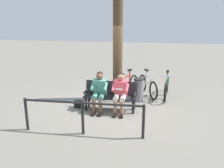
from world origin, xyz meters
The scene contains 11 objects.
ground_plane centered at (0.00, 0.00, 0.00)m, with size 40.00×40.00×0.00m, color slate.
bench centered at (0.00, 0.11, 0.51)m, with size 1.61×0.50×0.87m.
person_reading centered at (-0.32, 0.27, 0.66)m, with size 0.49×0.77×1.20m.
person_companion centered at (0.32, 0.28, 0.66)m, with size 0.49×0.77×1.20m.
handbag centered at (1.00, 0.21, 0.12)m, with size 0.30×0.14×0.24m, color black.
tree_trunk centered at (-0.05, -0.88, 1.69)m, with size 0.32×0.32×3.38m, color #4C3823.
litter_bin centered at (-0.79, -0.79, 0.40)m, with size 0.35×0.35×0.79m.
bicycle_green centered at (-1.73, -1.36, 0.36)m, with size 0.48×1.68×0.94m.
bicycle_silver centered at (-1.07, -1.44, 0.36)m, with size 0.77×1.55×0.94m.
bicycle_orange centered at (-0.33, -1.32, 0.36)m, with size 0.70×1.59×0.94m.
railing_fence centered at (0.35, 1.83, 0.59)m, with size 2.98×0.18×0.85m.
Camera 1 is at (-1.32, 6.79, 2.77)m, focal length 37.41 mm.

